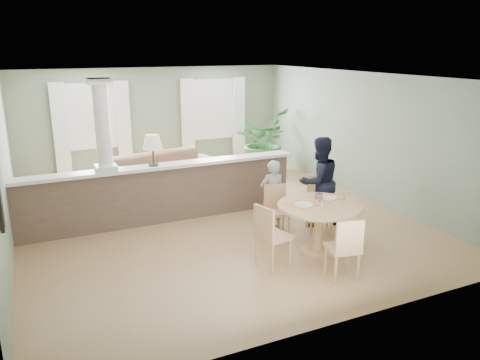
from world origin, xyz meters
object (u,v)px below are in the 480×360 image
sofa (160,174)px  chair_side (270,233)px  chair_near (345,246)px  houseplant (262,141)px  dining_table (319,214)px  chair_far_man (320,201)px  child_person (272,195)px  man_person (319,182)px  chair_far_boy (276,208)px

sofa → chair_side: 4.41m
chair_side → chair_near: bearing=-150.4°
houseplant → dining_table: 5.13m
houseplant → chair_far_man: (-0.97, -4.10, -0.26)m
chair_side → dining_table: bearing=-94.5°
dining_table → chair_far_man: bearing=55.0°
sofa → houseplant: bearing=1.5°
chair_near → child_person: 2.15m
dining_table → chair_near: bearing=-102.0°
sofa → man_person: bearing=-68.4°
sofa → chair_side: chair_side is taller
houseplant → man_person: 3.99m
dining_table → chair_far_boy: (-0.26, 0.93, -0.15)m
houseplant → chair_far_boy: size_ratio=1.83×
sofa → dining_table: bearing=-82.8°
houseplant → chair_side: size_ratio=1.66×
sofa → chair_far_boy: 3.50m
dining_table → child_person: 1.20m
chair_far_man → chair_near: bearing=-90.7°
chair_near → man_person: 2.18m
chair_near → child_person: (0.00, 2.15, 0.12)m
chair_far_boy → chair_near: size_ratio=0.95×
chair_side → child_person: 1.55m
houseplant → chair_near: houseplant is taller
chair_side → man_person: bearing=-68.4°
chair_side → child_person: (0.77, 1.34, 0.10)m
houseplant → chair_far_man: bearing=-103.2°
sofa → chair_far_man: size_ratio=2.95×
chair_far_boy → child_person: child_person is taller
sofa → houseplant: (2.95, 0.67, 0.39)m
houseplant → chair_far_man: houseplant is taller
houseplant → chair_far_man: size_ratio=1.63×
chair_far_man → dining_table: bearing=-102.3°
chair_far_boy → child_person: (0.06, 0.26, 0.15)m
chair_side → man_person: man_person is taller
houseplant → man_person: bearing=-102.4°
man_person → dining_table: bearing=54.6°
chair_side → chair_far_boy: bearing=-47.0°
sofa → chair_near: chair_near is taller
sofa → dining_table: size_ratio=2.21×
child_person → chair_near: bearing=93.0°
dining_table → child_person: bearing=99.6°
sofa → man_person: (2.09, -3.22, 0.40)m
dining_table → chair_far_boy: size_ratio=1.50×
dining_table → chair_near: chair_near is taller
chair_far_man → man_person: bearing=84.5°
chair_far_boy → man_person: bearing=17.8°
dining_table → man_person: man_person is taller
chair_far_boy → sofa: bearing=122.6°
dining_table → chair_side: size_ratio=1.36×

